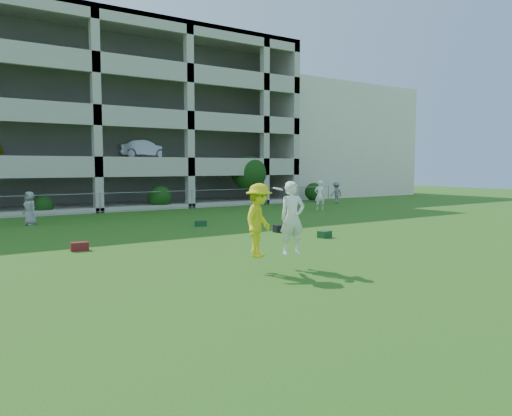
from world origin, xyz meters
TOP-DOWN VIEW (x-y plane):
  - ground at (0.00, 0.00)m, footprint 100.00×100.00m
  - stucco_building at (23.00, 28.00)m, footprint 16.00×14.00m
  - bystander_c at (-4.54, 14.80)m, footprint 0.77×0.90m
  - bystander_e at (11.97, 13.28)m, footprint 0.79×0.65m
  - bystander_f at (16.75, 16.83)m, footprint 1.01×0.59m
  - bag_red_a at (-4.57, 6.32)m, footprint 0.59×0.38m
  - bag_green_c at (4.01, 4.04)m, footprint 0.55×0.43m
  - crate_d at (3.49, 6.31)m, footprint 0.39×0.39m
  - bag_black_e at (5.50, 10.81)m, footprint 0.67×0.54m
  - bag_green_g at (1.82, 9.98)m, footprint 0.56×0.42m
  - frisbee_contest at (-1.34, 0.32)m, footprint 2.12×1.28m
  - parking_garage at (-0.00, 27.70)m, footprint 30.00×14.00m
  - fence at (0.00, 19.00)m, footprint 36.06×0.06m
  - shrub_row at (4.59, 19.70)m, footprint 34.38×2.52m

SIDE VIEW (x-z plane):
  - ground at x=0.00m, z-range 0.00..0.00m
  - bag_green_g at x=1.82m, z-range 0.00..0.25m
  - bag_green_c at x=4.01m, z-range 0.00..0.26m
  - bag_red_a at x=-4.57m, z-range 0.00..0.28m
  - crate_d at x=3.49m, z-range 0.00..0.30m
  - bag_black_e at x=5.50m, z-range 0.00..0.30m
  - fence at x=0.00m, z-range 0.01..1.21m
  - bystander_f at x=16.75m, z-range 0.00..1.56m
  - bystander_c at x=-4.54m, z-range 0.00..1.57m
  - bystander_e at x=11.97m, z-range 0.00..1.85m
  - frisbee_contest at x=-1.34m, z-range 0.37..2.33m
  - shrub_row at x=4.59m, z-range -0.24..3.26m
  - stucco_building at x=23.00m, z-range 0.00..10.00m
  - parking_garage at x=0.00m, z-range 0.01..12.01m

